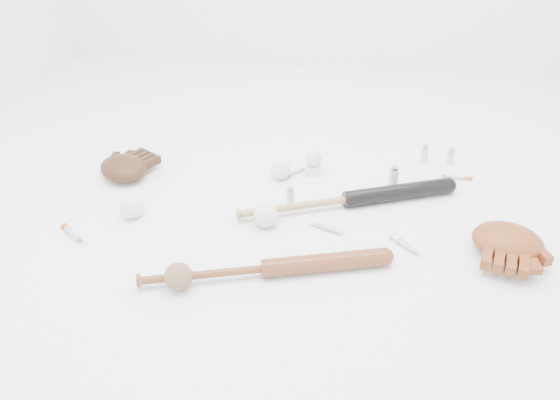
# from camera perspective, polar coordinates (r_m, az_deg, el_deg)

# --- Properties ---
(bat_dark) EXTENTS (0.80, 0.37, 0.06)m
(bat_dark) POSITION_cam_1_polar(r_m,az_deg,el_deg) (1.94, 7.01, 0.06)
(bat_dark) COLOR black
(bat_dark) RESTS_ON ground
(bat_wood) EXTENTS (0.77, 0.28, 0.06)m
(bat_wood) POSITION_cam_1_polar(r_m,az_deg,el_deg) (1.63, -1.63, -7.18)
(bat_wood) COLOR brown
(bat_wood) RESTS_ON ground
(glove_dark) EXTENTS (0.32, 0.32, 0.08)m
(glove_dark) POSITION_cam_1_polar(r_m,az_deg,el_deg) (2.18, -16.03, 3.25)
(glove_dark) COLOR #331D0E
(glove_dark) RESTS_ON ground
(glove_tan) EXTENTS (0.32, 0.32, 0.09)m
(glove_tan) POSITION_cam_1_polar(r_m,az_deg,el_deg) (1.85, 22.69, -3.99)
(glove_tan) COLOR brown
(glove_tan) RESTS_ON ground
(trading_card) EXTENTS (0.07, 0.09, 0.00)m
(trading_card) POSITION_cam_1_polar(r_m,az_deg,el_deg) (2.29, -15.79, 3.59)
(trading_card) COLOR gold
(trading_card) RESTS_ON ground
(pedestal) EXTENTS (0.07, 0.07, 0.04)m
(pedestal) POSITION_cam_1_polar(r_m,az_deg,el_deg) (2.14, 3.49, 3.21)
(pedestal) COLOR white
(pedestal) RESTS_ON ground
(baseball_on_pedestal) EXTENTS (0.06, 0.06, 0.06)m
(baseball_on_pedestal) POSITION_cam_1_polar(r_m,az_deg,el_deg) (2.12, 3.54, 4.37)
(baseball_on_pedestal) COLOR silver
(baseball_on_pedestal) RESTS_ON pedestal
(baseball_left) EXTENTS (0.08, 0.08, 0.08)m
(baseball_left) POSITION_cam_1_polar(r_m,az_deg,el_deg) (1.94, -15.20, -0.67)
(baseball_left) COLOR silver
(baseball_left) RESTS_ON ground
(baseball_upper) EXTENTS (0.08, 0.08, 0.08)m
(baseball_upper) POSITION_cam_1_polar(r_m,az_deg,el_deg) (2.09, 0.08, 3.19)
(baseball_upper) COLOR silver
(baseball_upper) RESTS_ON ground
(baseball_mid) EXTENTS (0.08, 0.08, 0.08)m
(baseball_mid) POSITION_cam_1_polar(r_m,az_deg,el_deg) (1.83, -1.50, -1.62)
(baseball_mid) COLOR silver
(baseball_mid) RESTS_ON ground
(baseball_aged) EXTENTS (0.08, 0.08, 0.08)m
(baseball_aged) POSITION_cam_1_polar(r_m,az_deg,el_deg) (1.61, -10.56, -7.86)
(baseball_aged) COLOR brown
(baseball_aged) RESTS_ON ground
(syringe_0) EXTENTS (0.15, 0.12, 0.02)m
(syringe_0) POSITION_cam_1_polar(r_m,az_deg,el_deg) (1.92, -20.73, -3.40)
(syringe_0) COLOR #ADBCC6
(syringe_0) RESTS_ON ground
(syringe_1) EXTENTS (0.16, 0.09, 0.02)m
(syringe_1) POSITION_cam_1_polar(r_m,az_deg,el_deg) (1.84, 4.61, -2.78)
(syringe_1) COLOR #ADBCC6
(syringe_1) RESTS_ON ground
(syringe_2) EXTENTS (0.12, 0.12, 0.02)m
(syringe_2) POSITION_cam_1_polar(r_m,az_deg,el_deg) (2.14, 1.61, 2.97)
(syringe_2) COLOR #ADBCC6
(syringe_2) RESTS_ON ground
(syringe_3) EXTENTS (0.14, 0.13, 0.02)m
(syringe_3) POSITION_cam_1_polar(r_m,az_deg,el_deg) (1.79, 13.21, -4.73)
(syringe_3) COLOR #ADBCC6
(syringe_3) RESTS_ON ground
(syringe_4) EXTENTS (0.15, 0.03, 0.02)m
(syringe_4) POSITION_cam_1_polar(r_m,az_deg,el_deg) (2.21, 17.79, 2.33)
(syringe_4) COLOR #ADBCC6
(syringe_4) RESTS_ON ground
(vial_0) EXTENTS (0.03, 0.03, 0.07)m
(vial_0) POSITION_cam_1_polar(r_m,az_deg,el_deg) (2.29, 14.88, 4.70)
(vial_0) COLOR #B4BEC5
(vial_0) RESTS_ON ground
(vial_1) EXTENTS (0.03, 0.03, 0.07)m
(vial_1) POSITION_cam_1_polar(r_m,az_deg,el_deg) (2.30, 17.39, 4.38)
(vial_1) COLOR #B4BEC5
(vial_1) RESTS_ON ground
(vial_2) EXTENTS (0.03, 0.03, 0.07)m
(vial_2) POSITION_cam_1_polar(r_m,az_deg,el_deg) (1.94, 1.08, 0.41)
(vial_2) COLOR #B4BEC5
(vial_2) RESTS_ON ground
(vial_3) EXTENTS (0.04, 0.04, 0.09)m
(vial_3) POSITION_cam_1_polar(r_m,az_deg,el_deg) (2.08, 11.78, 2.38)
(vial_3) COLOR #B4BEC5
(vial_3) RESTS_ON ground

